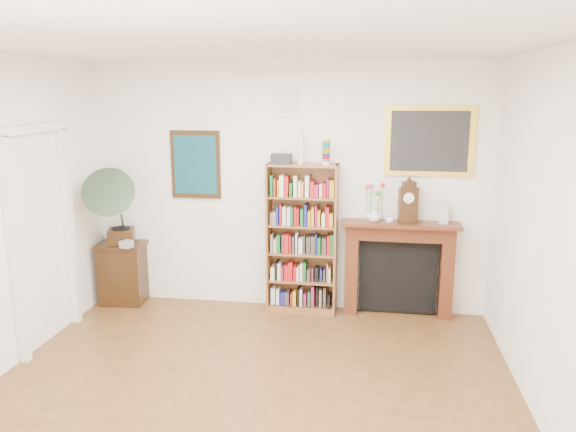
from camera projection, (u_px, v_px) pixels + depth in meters
The scene contains 15 objects.
room at pixel (233, 247), 3.94m from camera, with size 4.51×5.01×2.81m.
door_casing at pixel (42, 219), 5.44m from camera, with size 0.08×1.02×2.17m.
teal_poster at pixel (196, 165), 6.43m from camera, with size 0.58×0.04×0.78m.
small_picture at pixel (286, 103), 6.13m from camera, with size 0.26×0.04×0.30m.
gilt_painting at pixel (429, 141), 5.99m from camera, with size 0.95×0.04×0.75m.
bookshelf at pixel (302, 231), 6.27m from camera, with size 0.79×0.30×1.96m.
side_cabinet at pixel (123, 273), 6.65m from camera, with size 0.54×0.39×0.73m, color black.
fireplace at pixel (399, 261), 6.24m from camera, with size 1.28×0.32×1.08m.
gramophone at pixel (113, 202), 6.32m from camera, with size 0.75×0.84×0.92m.
cd_stack at pixel (126, 244), 6.38m from camera, with size 0.12×0.12×0.08m, color silver.
mantel_clock at pixel (408, 203), 6.02m from camera, with size 0.21×0.15×0.45m.
flower_vase at pixel (374, 215), 6.11m from camera, with size 0.15×0.15×0.16m, color white.
teacup at pixel (390, 220), 6.04m from camera, with size 0.09×0.09×0.07m, color white.
bottle_left at pixel (443, 213), 6.02m from camera, with size 0.07×0.07×0.24m, color silver.
bottle_right at pixel (446, 215), 6.02m from camera, with size 0.06×0.06×0.20m, color silver.
Camera 1 is at (0.95, -3.70, 2.47)m, focal length 35.00 mm.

